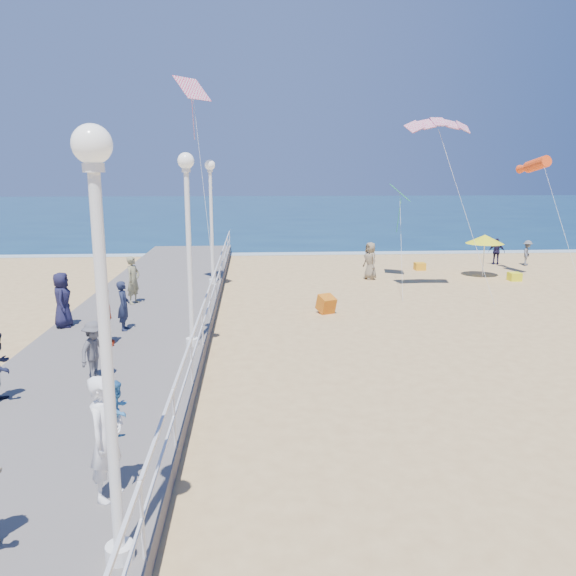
{
  "coord_description": "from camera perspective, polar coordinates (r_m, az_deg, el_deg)",
  "views": [
    {
      "loc": [
        -3.64,
        -15.38,
        5.2
      ],
      "look_at": [
        -2.5,
        2.0,
        1.6
      ],
      "focal_mm": 35.0,
      "sensor_mm": 36.0,
      "label": 1
    }
  ],
  "objects": [
    {
      "name": "ocean",
      "position": [
        80.63,
        -1.16,
        7.99
      ],
      "size": [
        160.0,
        90.0,
        0.05
      ],
      "primitive_type": "cube",
      "color": "#0D3150",
      "rests_on": "ground"
    },
    {
      "name": "spectator_0",
      "position": [
        18.01,
        -16.36,
        -1.73
      ],
      "size": [
        0.43,
        0.6,
        1.54
      ],
      "primitive_type": "imported",
      "rotation": [
        0.0,
        0.0,
        1.68
      ],
      "color": "#1A213A",
      "rests_on": "boardwalk"
    },
    {
      "name": "woman_holding_toddler",
      "position": [
        8.99,
        -17.97,
        -14.24
      ],
      "size": [
        0.65,
        0.8,
        1.91
      ],
      "primitive_type": "imported",
      "rotation": [
        0.0,
        0.0,
        1.27
      ],
      "color": "white",
      "rests_on": "boardwalk"
    },
    {
      "name": "beach_walker_b",
      "position": [
        34.29,
        20.44,
        3.49
      ],
      "size": [
        0.95,
        0.74,
        1.51
      ],
      "primitive_type": "imported",
      "rotation": [
        0.0,
        0.0,
        2.66
      ],
      "color": "#1C1937",
      "rests_on": "ground"
    },
    {
      "name": "box_kite",
      "position": [
        21.07,
        3.9,
        -1.8
      ],
      "size": [
        0.79,
        0.87,
        0.74
      ],
      "primitive_type": "cube",
      "rotation": [
        0.31,
        0.0,
        0.42
      ],
      "color": "#C8390B",
      "rests_on": "ground"
    },
    {
      "name": "railing",
      "position": [
        15.95,
        -8.72,
        -2.81
      ],
      "size": [
        0.05,
        42.0,
        0.55
      ],
      "color": "white",
      "rests_on": "boardwalk"
    },
    {
      "name": "lamp_post_near",
      "position": [
        6.79,
        -18.26,
        -2.04
      ],
      "size": [
        0.44,
        0.44,
        5.32
      ],
      "color": "white",
      "rests_on": "boardwalk"
    },
    {
      "name": "beach_walker_a",
      "position": [
        34.62,
        23.14,
        3.3
      ],
      "size": [
        0.95,
        1.07,
        1.43
      ],
      "primitive_type": "imported",
      "rotation": [
        0.0,
        0.0,
        0.99
      ],
      "color": "#5C5D61",
      "rests_on": "ground"
    },
    {
      "name": "kite_diamond_redwhite",
      "position": [
        23.79,
        -9.72,
        19.35
      ],
      "size": [
        1.49,
        1.53,
        0.93
      ],
      "primitive_type": "cube",
      "rotation": [
        0.82,
        0.0,
        0.86
      ],
      "color": "#D1184D"
    },
    {
      "name": "spectator_4",
      "position": [
        18.99,
        -21.96,
        -1.12
      ],
      "size": [
        0.68,
        0.93,
        1.75
      ],
      "primitive_type": "imported",
      "rotation": [
        0.0,
        0.0,
        1.72
      ],
      "color": "#181835",
      "rests_on": "boardwalk"
    },
    {
      "name": "kite_parafoil",
      "position": [
        24.68,
        15.07,
        15.99
      ],
      "size": [
        2.66,
        0.94,
        0.65
      ],
      "primitive_type": null,
      "rotation": [
        0.44,
        0.0,
        0.0
      ],
      "color": "#CE1853"
    },
    {
      "name": "kite_windsock",
      "position": [
        30.22,
        23.99,
        11.41
      ],
      "size": [
        0.96,
        2.41,
        1.02
      ],
      "primitive_type": "cylinder",
      "rotation": [
        1.36,
        0.0,
        0.17
      ],
      "color": "#FF4815"
    },
    {
      "name": "beach_umbrella",
      "position": [
        29.88,
        19.37,
        4.7
      ],
      "size": [
        1.9,
        1.9,
        2.14
      ],
      "color": "white",
      "rests_on": "ground"
    },
    {
      "name": "spectator_6",
      "position": [
        21.54,
        -15.45,
        0.79
      ],
      "size": [
        0.64,
        0.76,
        1.78
      ],
      "primitive_type": "imported",
      "rotation": [
        0.0,
        0.0,
        1.18
      ],
      "color": "#7E7A57",
      "rests_on": "boardwalk"
    },
    {
      "name": "spectator_2",
      "position": [
        13.97,
        -19.06,
        -6.03
      ],
      "size": [
        0.85,
        1.05,
        1.41
      ],
      "primitive_type": "imported",
      "rotation": [
        0.0,
        0.0,
        1.16
      ],
      "color": "#515055",
      "rests_on": "boardwalk"
    },
    {
      "name": "beach_chair_left",
      "position": [
        31.25,
        13.24,
        2.16
      ],
      "size": [
        0.55,
        0.55,
        0.4
      ],
      "primitive_type": "cube",
      "color": "#F5A319",
      "rests_on": "ground"
    },
    {
      "name": "spectator_3",
      "position": [
        16.54,
        -18.09,
        -2.75
      ],
      "size": [
        0.55,
        1.04,
        1.69
      ],
      "primitive_type": "imported",
      "rotation": [
        0.0,
        0.0,
        1.71
      ],
      "color": "red",
      "rests_on": "boardwalk"
    },
    {
      "name": "lamp_post_far",
      "position": [
        24.49,
        -7.82,
        7.97
      ],
      "size": [
        0.44,
        0.44,
        5.32
      ],
      "color": "white",
      "rests_on": "boardwalk"
    },
    {
      "name": "ground",
      "position": [
        16.64,
        9.14,
        -6.69
      ],
      "size": [
        160.0,
        160.0,
        0.0
      ],
      "primitive_type": "plane",
      "color": "tan",
      "rests_on": "ground"
    },
    {
      "name": "surf_line",
      "position": [
        36.44,
        2.03,
        3.51
      ],
      "size": [
        160.0,
        1.2,
        0.04
      ],
      "primitive_type": "cube",
      "color": "white",
      "rests_on": "ground"
    },
    {
      "name": "kite_diamond_green",
      "position": [
        28.27,
        11.28,
        9.5
      ],
      "size": [
        1.21,
        1.42,
        0.81
      ],
      "primitive_type": "cube",
      "rotation": [
        0.69,
        0.0,
        1.37
      ],
      "color": "#27B66D"
    },
    {
      "name": "beach_chair_right",
      "position": [
        29.56,
        22.02,
        1.08
      ],
      "size": [
        0.55,
        0.55,
        0.4
      ],
      "primitive_type": "cube",
      "color": "yellow",
      "rests_on": "ground"
    },
    {
      "name": "boardwalk",
      "position": [
        16.63,
        -17.09,
        -6.36
      ],
      "size": [
        5.0,
        44.0,
        0.4
      ],
      "primitive_type": "cube",
      "color": "slate",
      "rests_on": "ground"
    },
    {
      "name": "beach_walker_c",
      "position": [
        27.97,
        8.35,
        2.75
      ],
      "size": [
        0.87,
        1.05,
        1.84
      ],
      "primitive_type": "imported",
      "rotation": [
        0.0,
        0.0,
        -1.2
      ],
      "color": "#7E6F57",
      "rests_on": "ground"
    },
    {
      "name": "lamp_post_mid",
      "position": [
        15.56,
        -10.1,
        5.82
      ],
      "size": [
        0.44,
        0.44,
        5.32
      ],
      "color": "white",
      "rests_on": "boardwalk"
    },
    {
      "name": "toddler_held",
      "position": [
        8.94,
        -16.93,
        -11.79
      ],
      "size": [
        0.47,
        0.54,
        0.93
      ],
      "primitive_type": "imported",
      "rotation": [
        0.0,
        0.0,
        1.27
      ],
      "color": "#3075B6",
      "rests_on": "boardwalk"
    }
  ]
}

